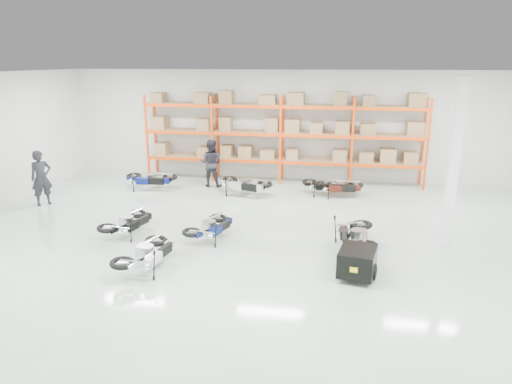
% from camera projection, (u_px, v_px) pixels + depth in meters
% --- Properties ---
extents(room, '(18.00, 18.00, 18.00)m').
position_uv_depth(room, '(255.00, 161.00, 12.27)').
color(room, '#B4C9B7').
rests_on(room, ground).
extents(pallet_rack, '(11.28, 0.98, 3.62)m').
position_uv_depth(pallet_rack, '(282.00, 127.00, 18.38)').
color(pallet_rack, '#F4450C').
rests_on(pallet_rack, ground).
extents(structural_column, '(0.25, 0.25, 4.50)m').
position_uv_depth(structural_column, '(454.00, 164.00, 11.91)').
color(structural_column, white).
rests_on(structural_column, ground).
extents(moto_blue_centre, '(1.24, 1.74, 1.02)m').
position_uv_depth(moto_blue_centre, '(211.00, 223.00, 12.73)').
color(moto_blue_centre, '#081450').
rests_on(moto_blue_centre, ground).
extents(moto_silver_left, '(1.14, 1.83, 1.10)m').
position_uv_depth(moto_silver_left, '(147.00, 249.00, 10.90)').
color(moto_silver_left, silver).
rests_on(moto_silver_left, ground).
extents(moto_black_far_left, '(1.17, 1.76, 1.04)m').
position_uv_depth(moto_black_far_left, '(128.00, 219.00, 13.06)').
color(moto_black_far_left, black).
rests_on(moto_black_far_left, ground).
extents(moto_touring_right, '(0.93, 1.82, 1.16)m').
position_uv_depth(moto_touring_right, '(355.00, 231.00, 11.97)').
color(moto_touring_right, black).
rests_on(moto_touring_right, ground).
extents(trailer, '(0.97, 1.73, 0.70)m').
position_uv_depth(trailer, '(357.00, 261.00, 10.50)').
color(trailer, black).
rests_on(trailer, ground).
extents(moto_back_a, '(1.81, 0.95, 1.15)m').
position_uv_depth(moto_back_a, '(150.00, 176.00, 17.70)').
color(moto_back_a, navy).
rests_on(moto_back_a, ground).
extents(moto_back_b, '(1.97, 1.38, 1.16)m').
position_uv_depth(moto_back_b, '(244.00, 181.00, 16.94)').
color(moto_back_b, silver).
rests_on(moto_back_b, ground).
extents(moto_back_c, '(1.64, 0.83, 1.05)m').
position_uv_depth(moto_back_c, '(327.00, 182.00, 16.96)').
color(moto_back_c, black).
rests_on(moto_back_c, ground).
extents(moto_back_d, '(1.67, 0.99, 1.02)m').
position_uv_depth(moto_back_d, '(339.00, 184.00, 16.78)').
color(moto_back_d, '#42120D').
rests_on(moto_back_d, ground).
extents(person_left, '(0.80, 0.83, 1.92)m').
position_uv_depth(person_left, '(41.00, 178.00, 15.70)').
color(person_left, black).
rests_on(person_left, ground).
extents(person_back, '(0.95, 0.75, 1.89)m').
position_uv_depth(person_back, '(211.00, 163.00, 18.04)').
color(person_back, black).
rests_on(person_back, ground).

